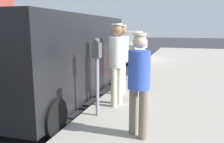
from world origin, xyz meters
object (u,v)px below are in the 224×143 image
Objects in this scene: pedestrian_in_white at (117,59)px; parking_meter_near at (97,64)px; parked_sedan_ahead at (126,47)px; fire_hydrant at (141,64)px; pedestrian_in_gray at (122,54)px; pedestrian_in_blue at (139,79)px; parked_van at (60,55)px.

parking_meter_near is at bearing -104.89° from pedestrian_in_white.
parking_meter_near reaches higher than parked_sedan_ahead.
pedestrian_in_white reaches higher than fire_hydrant.
parked_sedan_ahead is at bearing 102.81° from pedestrian_in_gray.
pedestrian_in_blue is 2.52m from pedestrian_in_gray.
pedestrian_in_white is at bearing -17.32° from parked_van.
pedestrian_in_blue is 9.87m from parked_sedan_ahead.
pedestrian_in_blue is 4.98m from fire_hydrant.
parked_sedan_ahead is 4.95m from fire_hydrant.
pedestrian_in_blue reaches higher than fire_hydrant.
pedestrian_in_gray is 0.34× the size of parked_van.
fire_hydrant is (-0.09, 3.52, -0.62)m from pedestrian_in_white.
parked_van is (-1.55, -0.47, -0.02)m from pedestrian_in_gray.
pedestrian_in_gray is at bearing -91.23° from fire_hydrant.
parked_van reaches higher than parking_meter_near.
parking_meter_near is at bearing -39.52° from parked_van.
parking_meter_near reaches higher than fire_hydrant.
pedestrian_in_gray reaches higher than pedestrian_in_blue.
parking_meter_near is at bearing 145.04° from pedestrian_in_blue.
parked_van reaches higher than fire_hydrant.
pedestrian_in_gray is at bearing 110.65° from pedestrian_in_blue.
pedestrian_in_white is 8.37m from parked_sedan_ahead.
pedestrian_in_gray is 2.07× the size of fire_hydrant.
pedestrian_in_gray reaches higher than parking_meter_near.
pedestrian_in_gray is 0.40× the size of parked_sedan_ahead.
pedestrian_in_blue is at bearing -37.84° from parked_van.
parked_van reaches higher than pedestrian_in_blue.
pedestrian_in_blue is 0.37× the size of parked_sedan_ahead.
parked_sedan_ahead is (-2.52, 9.53, -0.33)m from pedestrian_in_blue.
pedestrian_in_white is at bearing -81.78° from pedestrian_in_gray.
parking_meter_near is 0.29× the size of parked_van.
pedestrian_in_gray is (-0.89, 2.36, 0.09)m from pedestrian_in_blue.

